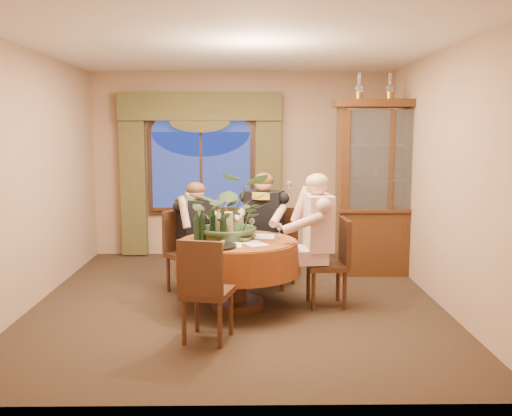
{
  "coord_description": "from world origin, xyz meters",
  "views": [
    {
      "loc": [
        0.13,
        -6.3,
        1.93
      ],
      "look_at": [
        0.21,
        -0.25,
        1.1
      ],
      "focal_mm": 40.0,
      "sensor_mm": 36.0,
      "label": 1
    }
  ],
  "objects_px": {
    "dining_table": "(238,274)",
    "wine_bottle_1": "(197,226)",
    "chair_back_right": "(275,248)",
    "stoneware_vase": "(228,225)",
    "oil_lamp_right": "(421,86)",
    "wine_bottle_3": "(213,223)",
    "china_cabinet": "(387,188)",
    "olive_bowl": "(244,239)",
    "wine_bottle_2": "(202,226)",
    "chair_right": "(326,263)",
    "wine_bottle_0": "(200,224)",
    "wine_bottle_5": "(219,224)",
    "chair_front_left": "(208,289)",
    "person_pink": "(318,240)",
    "chair_back": "(188,253)",
    "oil_lamp_left": "(359,86)",
    "person_back": "(196,236)",
    "centerpiece_plant": "(232,182)",
    "wine_bottle_4": "(223,226)",
    "person_scarf": "(264,230)",
    "oil_lamp_center": "(390,86)"
  },
  "relations": [
    {
      "from": "dining_table",
      "to": "chair_back",
      "type": "bearing_deg",
      "value": 134.31
    },
    {
      "from": "wine_bottle_3",
      "to": "wine_bottle_4",
      "type": "height_order",
      "value": "same"
    },
    {
      "from": "wine_bottle_1",
      "to": "wine_bottle_4",
      "type": "distance_m",
      "value": 0.28
    },
    {
      "from": "stoneware_vase",
      "to": "china_cabinet",
      "type": "bearing_deg",
      "value": 34.51
    },
    {
      "from": "stoneware_vase",
      "to": "person_back",
      "type": "bearing_deg",
      "value": 122.42
    },
    {
      "from": "olive_bowl",
      "to": "wine_bottle_1",
      "type": "relative_size",
      "value": 0.45
    },
    {
      "from": "person_pink",
      "to": "olive_bowl",
      "type": "relative_size",
      "value": 9.79
    },
    {
      "from": "centerpiece_plant",
      "to": "wine_bottle_1",
      "type": "xyz_separation_m",
      "value": [
        -0.37,
        -0.21,
        -0.46
      ]
    },
    {
      "from": "chair_back",
      "to": "person_back",
      "type": "bearing_deg",
      "value": -168.19
    },
    {
      "from": "chair_back_right",
      "to": "chair_front_left",
      "type": "relative_size",
      "value": 1.0
    },
    {
      "from": "person_scarf",
      "to": "dining_table",
      "type": "bearing_deg",
      "value": 90.0
    },
    {
      "from": "wine_bottle_1",
      "to": "wine_bottle_2",
      "type": "xyz_separation_m",
      "value": [
        0.06,
        0.02,
        0.0
      ]
    },
    {
      "from": "wine_bottle_3",
      "to": "chair_back",
      "type": "bearing_deg",
      "value": 126.05
    },
    {
      "from": "oil_lamp_left",
      "to": "wine_bottle_1",
      "type": "relative_size",
      "value": 1.03
    },
    {
      "from": "oil_lamp_center",
      "to": "olive_bowl",
      "type": "relative_size",
      "value": 2.27
    },
    {
      "from": "wine_bottle_3",
      "to": "china_cabinet",
      "type": "bearing_deg",
      "value": 31.09
    },
    {
      "from": "centerpiece_plant",
      "to": "wine_bottle_4",
      "type": "relative_size",
      "value": 3.26
    },
    {
      "from": "china_cabinet",
      "to": "wine_bottle_2",
      "type": "height_order",
      "value": "china_cabinet"
    },
    {
      "from": "stoneware_vase",
      "to": "wine_bottle_0",
      "type": "distance_m",
      "value": 0.31
    },
    {
      "from": "dining_table",
      "to": "wine_bottle_1",
      "type": "distance_m",
      "value": 0.69
    },
    {
      "from": "chair_front_left",
      "to": "wine_bottle_3",
      "type": "relative_size",
      "value": 2.91
    },
    {
      "from": "olive_bowl",
      "to": "china_cabinet",
      "type": "bearing_deg",
      "value": 39.9
    },
    {
      "from": "oil_lamp_center",
      "to": "oil_lamp_right",
      "type": "height_order",
      "value": "same"
    },
    {
      "from": "wine_bottle_5",
      "to": "wine_bottle_0",
      "type": "bearing_deg",
      "value": 170.24
    },
    {
      "from": "chair_back_right",
      "to": "stoneware_vase",
      "type": "height_order",
      "value": "stoneware_vase"
    },
    {
      "from": "chair_back",
      "to": "wine_bottle_5",
      "type": "bearing_deg",
      "value": 80.27
    },
    {
      "from": "person_back",
      "to": "wine_bottle_2",
      "type": "distance_m",
      "value": 0.82
    },
    {
      "from": "centerpiece_plant",
      "to": "olive_bowl",
      "type": "relative_size",
      "value": 7.18
    },
    {
      "from": "china_cabinet",
      "to": "wine_bottle_3",
      "type": "distance_m",
      "value": 2.64
    },
    {
      "from": "china_cabinet",
      "to": "chair_back_right",
      "type": "height_order",
      "value": "china_cabinet"
    },
    {
      "from": "oil_lamp_right",
      "to": "chair_front_left",
      "type": "relative_size",
      "value": 0.35
    },
    {
      "from": "person_pink",
      "to": "person_scarf",
      "type": "height_order",
      "value": "person_pink"
    },
    {
      "from": "wine_bottle_1",
      "to": "oil_lamp_right",
      "type": "bearing_deg",
      "value": 29.22
    },
    {
      "from": "chair_front_left",
      "to": "wine_bottle_2",
      "type": "relative_size",
      "value": 2.91
    },
    {
      "from": "chair_front_left",
      "to": "stoneware_vase",
      "type": "distance_m",
      "value": 1.15
    },
    {
      "from": "chair_back_right",
      "to": "wine_bottle_3",
      "type": "bearing_deg",
      "value": 71.61
    },
    {
      "from": "chair_back_right",
      "to": "person_pink",
      "type": "distance_m",
      "value": 0.95
    },
    {
      "from": "oil_lamp_right",
      "to": "wine_bottle_3",
      "type": "height_order",
      "value": "oil_lamp_right"
    },
    {
      "from": "oil_lamp_left",
      "to": "wine_bottle_2",
      "type": "distance_m",
      "value": 2.94
    },
    {
      "from": "chair_front_left",
      "to": "olive_bowl",
      "type": "relative_size",
      "value": 6.4
    },
    {
      "from": "chair_right",
      "to": "wine_bottle_0",
      "type": "bearing_deg",
      "value": 85.93
    },
    {
      "from": "oil_lamp_left",
      "to": "wine_bottle_2",
      "type": "relative_size",
      "value": 1.03
    },
    {
      "from": "china_cabinet",
      "to": "chair_back_right",
      "type": "xyz_separation_m",
      "value": [
        -1.52,
        -0.65,
        -0.68
      ]
    },
    {
      "from": "china_cabinet",
      "to": "person_pink",
      "type": "bearing_deg",
      "value": -126.89
    },
    {
      "from": "china_cabinet",
      "to": "olive_bowl",
      "type": "bearing_deg",
      "value": -140.1
    },
    {
      "from": "oil_lamp_center",
      "to": "chair_back_right",
      "type": "xyz_separation_m",
      "value": [
        -1.52,
        -0.65,
        -2.01
      ]
    },
    {
      "from": "china_cabinet",
      "to": "oil_lamp_right",
      "type": "bearing_deg",
      "value": 0.0
    },
    {
      "from": "chair_back_right",
      "to": "person_scarf",
      "type": "xyz_separation_m",
      "value": [
        -0.14,
        -0.03,
        0.23
      ]
    },
    {
      "from": "chair_back_right",
      "to": "wine_bottle_2",
      "type": "bearing_deg",
      "value": 74.69
    },
    {
      "from": "person_back",
      "to": "wine_bottle_1",
      "type": "bearing_deg",
      "value": 61.32
    }
  ]
}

